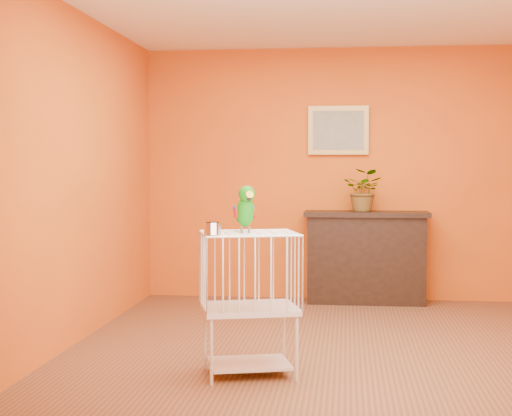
# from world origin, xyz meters

# --- Properties ---
(ground) EXTENTS (4.50, 4.50, 0.00)m
(ground) POSITION_xyz_m (0.00, 0.00, 0.00)
(ground) COLOR brown
(ground) RESTS_ON ground
(room_shell) EXTENTS (4.50, 4.50, 4.50)m
(room_shell) POSITION_xyz_m (0.00, 0.00, 1.58)
(room_shell) COLOR #DC5A14
(room_shell) RESTS_ON ground
(console_cabinet) EXTENTS (1.24, 0.45, 0.92)m
(console_cabinet) POSITION_xyz_m (0.29, 2.03, 0.46)
(console_cabinet) COLOR black
(console_cabinet) RESTS_ON ground
(potted_plant) EXTENTS (0.50, 0.53, 0.33)m
(potted_plant) POSITION_xyz_m (0.26, 2.02, 1.09)
(potted_plant) COLOR #26722D
(potted_plant) RESTS_ON console_cabinet
(framed_picture) EXTENTS (0.62, 0.04, 0.50)m
(framed_picture) POSITION_xyz_m (0.00, 2.22, 1.75)
(framed_picture) COLOR #A17B39
(framed_picture) RESTS_ON room_shell
(birdcage) EXTENTS (0.71, 0.62, 0.94)m
(birdcage) POSITION_xyz_m (-0.54, -0.84, 0.49)
(birdcage) COLOR beige
(birdcage) RESTS_ON ground
(feed_cup) EXTENTS (0.11, 0.11, 0.08)m
(feed_cup) POSITION_xyz_m (-0.75, -1.07, 0.99)
(feed_cup) COLOR silver
(feed_cup) RESTS_ON birdcage
(parrot) EXTENTS (0.18, 0.28, 0.31)m
(parrot) POSITION_xyz_m (-0.57, -0.82, 1.10)
(parrot) COLOR #59544C
(parrot) RESTS_ON birdcage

